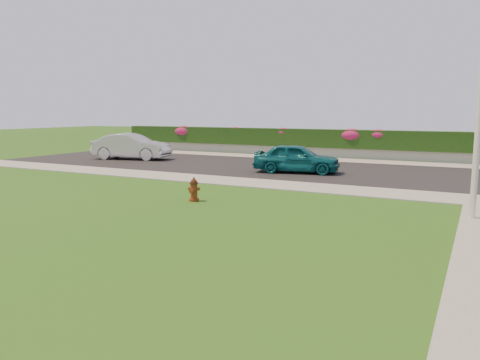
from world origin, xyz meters
The scene contains 14 objects.
ground centered at (0.00, 0.00, 0.00)m, with size 120.00×120.00×0.00m, color black.
street_far centered at (-5.00, 14.00, 0.02)m, with size 26.00×8.00×0.04m, color black.
sidewalk_far centered at (-6.00, 9.00, 0.02)m, with size 24.00×2.00×0.04m, color gray.
sidewalk_beyond centered at (-1.00, 19.00, 0.02)m, with size 34.00×2.00×0.04m, color gray.
retaining_wall centered at (-1.00, 20.50, 0.30)m, with size 34.00×0.40×0.60m, color gray.
hedge centered at (-1.00, 20.60, 1.15)m, with size 32.00×0.90×1.10m, color black.
fire_hydrant centered at (-1.55, 4.87, 0.36)m, with size 0.38×0.36×0.75m.
sedan_teal centered at (-1.02, 12.57, 0.70)m, with size 1.55×3.86×1.32m, color #0B5057.
sedan_silver centered at (-11.64, 13.80, 0.78)m, with size 1.57×4.49×1.48m, color #B7B8BF.
flower_clump_a centered at (-12.53, 20.50, 1.40)m, with size 1.53×0.99×0.77m, color #C32169.
flower_clump_b centered at (-8.37, 20.50, 1.49)m, with size 1.04×0.67×0.52m, color #C32169.
flower_clump_c centered at (-4.94, 20.50, 1.47)m, with size 1.14×0.73×0.57m, color #C32169.
flower_clump_d centered at (-0.54, 20.50, 1.40)m, with size 1.52×0.98×0.76m, color #C32169.
flower_clump_e centered at (1.01, 20.50, 1.45)m, with size 1.26×0.81×0.63m, color #C32169.
Camera 1 is at (6.40, -7.28, 2.80)m, focal length 35.00 mm.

